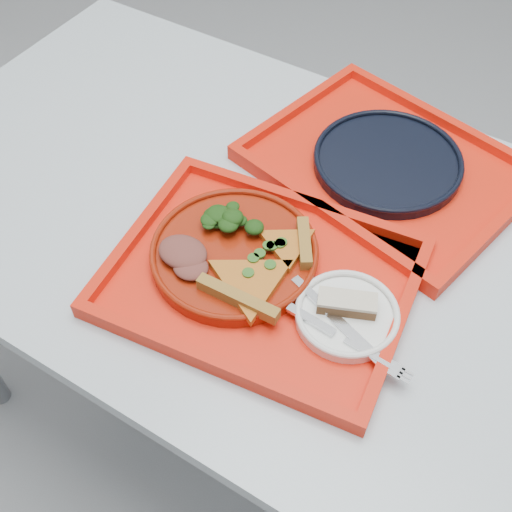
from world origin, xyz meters
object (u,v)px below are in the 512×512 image
(navy_plate, at_px, (387,163))
(dinner_plate, at_px, (234,254))
(tray_main, at_px, (261,279))
(dessert_bar, at_px, (347,303))
(tray_far, at_px, (386,169))

(navy_plate, bearing_deg, dinner_plate, -110.24)
(tray_main, bearing_deg, navy_plate, 72.39)
(dinner_plate, height_order, navy_plate, dinner_plate)
(navy_plate, xyz_separation_m, dessert_bar, (0.08, -0.32, 0.02))
(tray_main, height_order, dinner_plate, dinner_plate)
(tray_far, relative_size, dinner_plate, 1.73)
(dinner_plate, bearing_deg, tray_main, -10.30)
(tray_main, xyz_separation_m, navy_plate, (0.06, 0.33, 0.01))
(tray_far, height_order, dessert_bar, dessert_bar)
(tray_main, height_order, navy_plate, navy_plate)
(tray_main, distance_m, tray_far, 0.33)
(tray_main, xyz_separation_m, dessert_bar, (0.14, 0.01, 0.03))
(dinner_plate, xyz_separation_m, navy_plate, (0.12, 0.32, -0.00))
(dinner_plate, bearing_deg, dessert_bar, -0.62)
(tray_far, xyz_separation_m, navy_plate, (-0.00, 0.00, 0.01))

